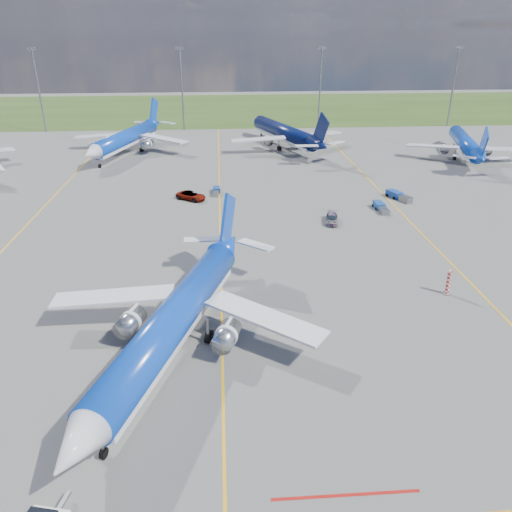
{
  "coord_description": "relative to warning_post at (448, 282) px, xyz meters",
  "views": [
    {
      "loc": [
        0.39,
        -40.73,
        28.27
      ],
      "look_at": [
        4.15,
        11.33,
        4.0
      ],
      "focal_mm": 35.0,
      "sensor_mm": 36.0,
      "label": 1
    }
  ],
  "objects": [
    {
      "name": "warning_post",
      "position": [
        0.0,
        0.0,
        0.0
      ],
      "size": [
        0.5,
        0.5,
        3.0
      ],
      "primitive_type": "cylinder",
      "color": "red",
      "rests_on": "ground"
    },
    {
      "name": "baggage_tug_w",
      "position": [
        0.89,
        28.61,
        -0.98
      ],
      "size": [
        1.49,
        4.95,
        1.1
      ],
      "rotation": [
        0.0,
        0.0,
        0.03
      ],
      "color": "navy",
      "rests_on": "ground"
    },
    {
      "name": "floodlight_masts",
      "position": [
        -16.0,
        102.0,
        11.06
      ],
      "size": [
        202.2,
        0.5,
        22.7
      ],
      "color": "slate",
      "rests_on": "ground"
    },
    {
      "name": "bg_jet_nnw",
      "position": [
        -47.92,
        72.59,
        -1.5
      ],
      "size": [
        41.28,
        47.79,
        10.65
      ],
      "primitive_type": null,
      "rotation": [
        0.0,
        0.0,
        -0.29
      ],
      "color": "#0C3BB3",
      "rests_on": "ground"
    },
    {
      "name": "service_car_c",
      "position": [
        -8.51,
        23.41,
        -0.83
      ],
      "size": [
        2.81,
        4.91,
        1.34
      ],
      "primitive_type": "imported",
      "rotation": [
        0.0,
        0.0,
        -0.21
      ],
      "color": "#999999",
      "rests_on": "ground"
    },
    {
      "name": "bg_jet_n",
      "position": [
        -9.57,
        76.44,
        -1.5
      ],
      "size": [
        43.73,
        49.87,
        10.93
      ],
      "primitive_type": null,
      "rotation": [
        0.0,
        0.0,
        3.48
      ],
      "color": "#07113D",
      "rests_on": "ground"
    },
    {
      "name": "taxiway_lines",
      "position": [
        -25.83,
        19.7,
        -1.49
      ],
      "size": [
        60.25,
        160.0,
        0.02
      ],
      "color": "#F5AE15",
      "rests_on": "ground"
    },
    {
      "name": "main_airliner",
      "position": [
        -30.41,
        -9.23,
        -1.5
      ],
      "size": [
        40.87,
        46.73,
        10.27
      ],
      "primitive_type": null,
      "rotation": [
        0.0,
        0.0,
        -0.33
      ],
      "color": "#0C3BB3",
      "rests_on": "ground"
    },
    {
      "name": "bg_jet_ne",
      "position": [
        30.96,
        62.83,
        -1.5
      ],
      "size": [
        37.09,
        43.39,
        9.78
      ],
      "primitive_type": null,
      "rotation": [
        0.0,
        0.0,
        2.88
      ],
      "color": "#0C3BB3",
      "rests_on": "ground"
    },
    {
      "name": "baggage_tug_c",
      "position": [
        -26.62,
        39.71,
        -1.05
      ],
      "size": [
        1.34,
        4.29,
        0.95
      ],
      "rotation": [
        0.0,
        0.0,
        -0.05
      ],
      "color": "navy",
      "rests_on": "ground"
    },
    {
      "name": "service_car_b",
      "position": [
        -31.0,
        36.38,
        -0.74
      ],
      "size": [
        5.94,
        5.12,
        1.52
      ],
      "primitive_type": "imported",
      "rotation": [
        0.0,
        0.0,
        0.98
      ],
      "color": "#999999",
      "rests_on": "ground"
    },
    {
      "name": "ground",
      "position": [
        -26.0,
        -8.0,
        -1.5
      ],
      "size": [
        400.0,
        400.0,
        0.0
      ],
      "primitive_type": "plane",
      "color": "#585855",
      "rests_on": "ground"
    },
    {
      "name": "baggage_tug_e",
      "position": [
        5.75,
        34.13,
        -0.93
      ],
      "size": [
        3.59,
        5.58,
        1.23
      ],
      "rotation": [
        0.0,
        0.0,
        0.43
      ],
      "color": "#183C95",
      "rests_on": "ground"
    },
    {
      "name": "grass_strip",
      "position": [
        -26.0,
        142.0,
        -1.5
      ],
      "size": [
        400.0,
        80.0,
        0.01
      ],
      "primitive_type": "cube",
      "color": "#2D4719",
      "rests_on": "ground"
    }
  ]
}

